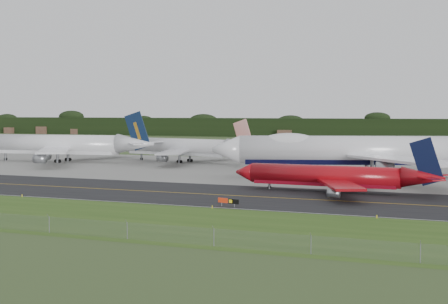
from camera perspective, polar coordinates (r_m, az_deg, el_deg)
ground at (r=127.19m, az=-0.44°, el=-3.68°), size 600.00×600.00×0.00m
grass_verge at (r=95.79m, az=-8.10°, el=-6.16°), size 400.00×30.00×0.01m
taxiway at (r=123.50m, az=-1.11°, el=-3.90°), size 400.00×32.00×0.02m
apron at (r=175.40m, az=5.63°, el=-1.66°), size 400.00×78.00×0.01m
taxiway_centreline at (r=123.50m, az=-1.11°, el=-3.89°), size 400.00×0.40×0.00m
taxiway_edge_line at (r=109.42m, az=-4.16°, el=-4.88°), size 400.00×0.25×0.00m
perimeter_fence at (r=84.65m, az=-12.40°, el=-6.77°), size 320.00×0.10×320.00m
horizon_treeline at (r=394.11m, az=14.18°, el=2.02°), size 700.00×25.00×12.00m
jet_ba_747 at (r=158.65m, az=12.57°, el=0.11°), size 75.79×61.27×19.48m
jet_red_737 at (r=128.25m, az=10.14°, el=-2.24°), size 42.74×34.91×11.56m
jet_navy_gold at (r=209.13m, az=-14.57°, el=0.60°), size 64.13×55.52×16.54m
jet_star_tail at (r=201.28m, az=-3.66°, el=0.39°), size 53.69×44.34×14.20m
taxiway_sign at (r=107.30m, az=0.39°, el=-4.51°), size 4.23×1.41×1.46m
edge_marker_left at (r=125.79m, az=-17.98°, el=-3.83°), size 0.16×0.16×0.50m
edge_marker_center at (r=105.84m, az=-1.08°, el=-5.05°), size 0.16×0.16×0.50m
edge_marker_right at (r=99.06m, az=13.80°, el=-5.76°), size 0.16×0.16×0.50m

